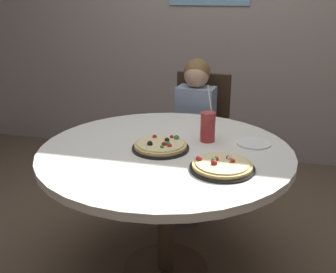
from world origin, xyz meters
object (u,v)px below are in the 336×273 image
at_px(pizza_veggie, 161,146).
at_px(soda_cup, 208,127).
at_px(pizza_cheese, 222,166).
at_px(diner_child, 192,146).
at_px(dining_table, 166,165).
at_px(chair_wooden, 199,131).
at_px(plate_small, 254,143).

bearing_deg(pizza_veggie, soda_cup, 40.04).
bearing_deg(pizza_cheese, diner_child, 108.79).
distance_m(dining_table, chair_wooden, 0.95).
bearing_deg(plate_small, pizza_cheese, -108.49).
xyz_separation_m(dining_table, plate_small, (0.43, 0.18, 0.09)).
height_order(chair_wooden, pizza_cheese, chair_wooden).
distance_m(dining_table, soda_cup, 0.30).
distance_m(pizza_veggie, pizza_cheese, 0.38).
relative_size(dining_table, pizza_veggie, 4.45).
bearing_deg(pizza_veggie, pizza_cheese, -27.38).
xyz_separation_m(dining_table, soda_cup, (0.19, 0.17, 0.17)).
height_order(pizza_veggie, plate_small, pizza_veggie).
xyz_separation_m(dining_table, diner_child, (-0.01, 0.76, -0.18)).
relative_size(chair_wooden, soda_cup, 3.10).
bearing_deg(pizza_cheese, chair_wooden, 105.15).
relative_size(pizza_veggie, plate_small, 1.63).
xyz_separation_m(soda_cup, plate_small, (0.25, 0.01, -0.08)).
height_order(chair_wooden, soda_cup, soda_cup).
distance_m(chair_wooden, soda_cup, 0.85).
distance_m(diner_child, plate_small, 0.78).
bearing_deg(diner_child, pizza_veggie, -91.19).
height_order(dining_table, pizza_cheese, pizza_cheese).
distance_m(chair_wooden, pizza_veggie, 0.98).
relative_size(diner_child, plate_small, 6.01).
height_order(pizza_cheese, soda_cup, soda_cup).
bearing_deg(dining_table, chair_wooden, 89.46).
bearing_deg(plate_small, diner_child, 127.42).
distance_m(dining_table, plate_small, 0.48).
distance_m(pizza_veggie, plate_small, 0.50).
distance_m(pizza_veggie, soda_cup, 0.28).
distance_m(pizza_cheese, soda_cup, 0.38).
bearing_deg(plate_small, chair_wooden, 119.27).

